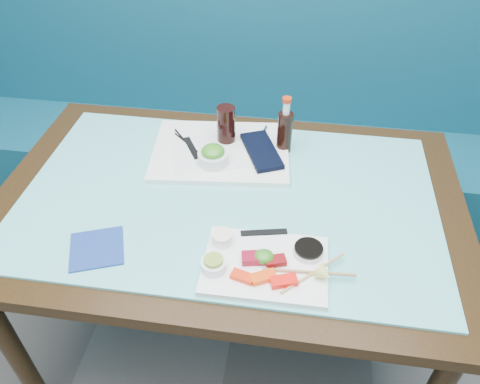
# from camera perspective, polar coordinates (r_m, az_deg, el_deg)

# --- Properties ---
(booth_bench) EXTENTS (3.00, 0.56, 1.17)m
(booth_bench) POSITION_cam_1_polar(r_m,az_deg,el_deg) (2.28, 2.21, 6.28)
(booth_bench) COLOR #0F4B60
(booth_bench) RESTS_ON ground
(dining_table) EXTENTS (1.40, 0.90, 0.75)m
(dining_table) POSITION_cam_1_polar(r_m,az_deg,el_deg) (1.46, -1.42, -3.08)
(dining_table) COLOR black
(dining_table) RESTS_ON ground
(glass_top) EXTENTS (1.22, 0.76, 0.01)m
(glass_top) POSITION_cam_1_polar(r_m,az_deg,el_deg) (1.40, -1.48, -0.52)
(glass_top) COLOR #63C7C7
(glass_top) RESTS_ON dining_table
(sashimi_plate) EXTENTS (0.32, 0.23, 0.02)m
(sashimi_plate) POSITION_cam_1_polar(r_m,az_deg,el_deg) (1.20, 3.09, -8.94)
(sashimi_plate) COLOR white
(sashimi_plate) RESTS_ON glass_top
(salmon_left) EXTENTS (0.06, 0.04, 0.01)m
(salmon_left) POSITION_cam_1_polar(r_m,az_deg,el_deg) (1.15, 0.31, -10.27)
(salmon_left) COLOR #FF2B0A
(salmon_left) RESTS_ON sashimi_plate
(salmon_mid) EXTENTS (0.07, 0.06, 0.02)m
(salmon_mid) POSITION_cam_1_polar(r_m,az_deg,el_deg) (1.15, 2.85, -10.33)
(salmon_mid) COLOR #FF450A
(salmon_mid) RESTS_ON sashimi_plate
(salmon_right) EXTENTS (0.07, 0.05, 0.02)m
(salmon_right) POSITION_cam_1_polar(r_m,az_deg,el_deg) (1.15, 5.35, -10.77)
(salmon_right) COLOR #FF140A
(salmon_right) RESTS_ON sashimi_plate
(tuna_left) EXTENTS (0.07, 0.05, 0.02)m
(tuna_left) POSITION_cam_1_polar(r_m,az_deg,el_deg) (1.19, 1.70, -8.05)
(tuna_left) COLOR maroon
(tuna_left) RESTS_ON sashimi_plate
(tuna_right) EXTENTS (0.06, 0.05, 0.02)m
(tuna_right) POSITION_cam_1_polar(r_m,az_deg,el_deg) (1.19, 4.36, -8.37)
(tuna_right) COLOR maroon
(tuna_right) RESTS_ON sashimi_plate
(seaweed_garnish) EXTENTS (0.07, 0.06, 0.03)m
(seaweed_garnish) POSITION_cam_1_polar(r_m,az_deg,el_deg) (1.19, 2.94, -7.86)
(seaweed_garnish) COLOR #32781B
(seaweed_garnish) RESTS_ON sashimi_plate
(ramekin_wasabi) EXTENTS (0.07, 0.07, 0.03)m
(ramekin_wasabi) POSITION_cam_1_polar(r_m,az_deg,el_deg) (1.17, -3.23, -8.87)
(ramekin_wasabi) COLOR white
(ramekin_wasabi) RESTS_ON sashimi_plate
(wasabi_fill) EXTENTS (0.05, 0.05, 0.01)m
(wasabi_fill) POSITION_cam_1_polar(r_m,az_deg,el_deg) (1.16, -3.26, -8.29)
(wasabi_fill) COLOR #7BA234
(wasabi_fill) RESTS_ON ramekin_wasabi
(ramekin_ginger) EXTENTS (0.07, 0.07, 0.02)m
(ramekin_ginger) POSITION_cam_1_polar(r_m,az_deg,el_deg) (1.23, -2.20, -5.80)
(ramekin_ginger) COLOR white
(ramekin_ginger) RESTS_ON sashimi_plate
(ginger_fill) EXTENTS (0.07, 0.07, 0.01)m
(ginger_fill) POSITION_cam_1_polar(r_m,az_deg,el_deg) (1.22, -2.22, -5.28)
(ginger_fill) COLOR #FFEAD1
(ginger_fill) RESTS_ON ramekin_ginger
(soy_dish) EXTENTS (0.08, 0.08, 0.02)m
(soy_dish) POSITION_cam_1_polar(r_m,az_deg,el_deg) (1.22, 8.33, -7.15)
(soy_dish) COLOR silver
(soy_dish) RESTS_ON sashimi_plate
(soy_fill) EXTENTS (0.09, 0.09, 0.01)m
(soy_fill) POSITION_cam_1_polar(r_m,az_deg,el_deg) (1.21, 8.38, -6.80)
(soy_fill) COLOR black
(soy_fill) RESTS_ON soy_dish
(lemon_wedge) EXTENTS (0.05, 0.05, 0.04)m
(lemon_wedge) POSITION_cam_1_polar(r_m,az_deg,el_deg) (1.16, 10.24, -9.82)
(lemon_wedge) COLOR #F5FC77
(lemon_wedge) RESTS_ON sashimi_plate
(chopstick_sleeve) EXTENTS (0.13, 0.05, 0.00)m
(chopstick_sleeve) POSITION_cam_1_polar(r_m,az_deg,el_deg) (1.26, 2.94, -4.94)
(chopstick_sleeve) COLOR black
(chopstick_sleeve) RESTS_ON sashimi_plate
(wooden_chopstick_a) EXTENTS (0.23, 0.02, 0.01)m
(wooden_chopstick_a) POSITION_cam_1_polar(r_m,az_deg,el_deg) (1.18, 8.43, -9.64)
(wooden_chopstick_a) COLOR #9D714A
(wooden_chopstick_a) RESTS_ON sashimi_plate
(wooden_chopstick_b) EXTENTS (0.15, 0.15, 0.01)m
(wooden_chopstick_b) POSITION_cam_1_polar(r_m,az_deg,el_deg) (1.18, 8.92, -9.69)
(wooden_chopstick_b) COLOR tan
(wooden_chopstick_b) RESTS_ON sashimi_plate
(serving_tray) EXTENTS (0.48, 0.38, 0.02)m
(serving_tray) POSITION_cam_1_polar(r_m,az_deg,el_deg) (1.55, -2.36, 4.99)
(serving_tray) COLOR white
(serving_tray) RESTS_ON glass_top
(paper_placemat) EXTENTS (0.38, 0.32, 0.00)m
(paper_placemat) POSITION_cam_1_polar(r_m,az_deg,el_deg) (1.55, -2.37, 5.26)
(paper_placemat) COLOR white
(paper_placemat) RESTS_ON serving_tray
(seaweed_bowl) EXTENTS (0.12, 0.12, 0.04)m
(seaweed_bowl) POSITION_cam_1_polar(r_m,az_deg,el_deg) (1.48, -3.29, 4.18)
(seaweed_bowl) COLOR silver
(seaweed_bowl) RESTS_ON serving_tray
(seaweed_salad) EXTENTS (0.09, 0.09, 0.04)m
(seaweed_salad) POSITION_cam_1_polar(r_m,az_deg,el_deg) (1.46, -3.33, 4.99)
(seaweed_salad) COLOR #38861E
(seaweed_salad) RESTS_ON seaweed_bowl
(cola_glass) EXTENTS (0.08, 0.08, 0.13)m
(cola_glass) POSITION_cam_1_polar(r_m,az_deg,el_deg) (1.55, -1.70, 8.25)
(cola_glass) COLOR black
(cola_glass) RESTS_ON serving_tray
(navy_pouch) EXTENTS (0.16, 0.22, 0.02)m
(navy_pouch) POSITION_cam_1_polar(r_m,az_deg,el_deg) (1.53, 2.63, 5.04)
(navy_pouch) COLOR black
(navy_pouch) RESTS_ON serving_tray
(fork) EXTENTS (0.02, 0.08, 0.01)m
(fork) POSITION_cam_1_polar(r_m,az_deg,el_deg) (1.61, 2.84, 7.15)
(fork) COLOR white
(fork) RESTS_ON serving_tray
(black_chopstick_a) EXTENTS (0.16, 0.20, 0.01)m
(black_chopstick_a) POSITION_cam_1_polar(r_m,az_deg,el_deg) (1.56, -6.04, 5.41)
(black_chopstick_a) COLOR black
(black_chopstick_a) RESTS_ON serving_tray
(black_chopstick_b) EXTENTS (0.16, 0.15, 0.01)m
(black_chopstick_b) POSITION_cam_1_polar(r_m,az_deg,el_deg) (1.55, -5.75, 5.37)
(black_chopstick_b) COLOR black
(black_chopstick_b) RESTS_ON serving_tray
(tray_sleeve) EXTENTS (0.08, 0.12, 0.00)m
(tray_sleeve) POSITION_cam_1_polar(r_m,az_deg,el_deg) (1.56, -5.90, 5.35)
(tray_sleeve) COLOR black
(tray_sleeve) RESTS_ON serving_tray
(cola_bottle_body) EXTENTS (0.06, 0.06, 0.14)m
(cola_bottle_body) POSITION_cam_1_polar(r_m,az_deg,el_deg) (1.54, 5.46, 7.25)
(cola_bottle_body) COLOR black
(cola_bottle_body) RESTS_ON glass_top
(cola_bottle_neck) EXTENTS (0.02, 0.02, 0.04)m
(cola_bottle_neck) POSITION_cam_1_polar(r_m,az_deg,el_deg) (1.49, 5.69, 10.19)
(cola_bottle_neck) COLOR white
(cola_bottle_neck) RESTS_ON cola_bottle_body
(cola_bottle_cap) EXTENTS (0.03, 0.03, 0.01)m
(cola_bottle_cap) POSITION_cam_1_polar(r_m,az_deg,el_deg) (1.47, 5.76, 11.13)
(cola_bottle_cap) COLOR #B6290B
(cola_bottle_cap) RESTS_ON cola_bottle_neck
(blue_napkin) EXTENTS (0.18, 0.18, 0.01)m
(blue_napkin) POSITION_cam_1_polar(r_m,az_deg,el_deg) (1.29, -17.06, -6.61)
(blue_napkin) COLOR navy
(blue_napkin) RESTS_ON glass_top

